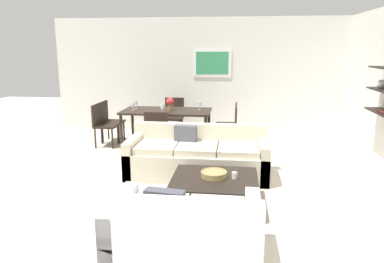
% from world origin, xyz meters
% --- Properties ---
extents(ground_plane, '(18.00, 18.00, 0.00)m').
position_xyz_m(ground_plane, '(0.00, 0.00, 0.00)').
color(ground_plane, beige).
extents(back_wall_unit, '(8.40, 0.09, 2.70)m').
position_xyz_m(back_wall_unit, '(0.30, 3.53, 1.35)').
color(back_wall_unit, silver).
rests_on(back_wall_unit, ground).
extents(sofa_beige, '(2.21, 0.90, 0.78)m').
position_xyz_m(sofa_beige, '(-0.07, 0.34, 0.29)').
color(sofa_beige, beige).
rests_on(sofa_beige, ground).
extents(loveseat_white, '(1.42, 0.90, 0.78)m').
position_xyz_m(loveseat_white, '(0.08, -2.12, 0.29)').
color(loveseat_white, white).
rests_on(loveseat_white, ground).
extents(coffee_table, '(1.10, 1.01, 0.38)m').
position_xyz_m(coffee_table, '(0.28, -0.82, 0.19)').
color(coffee_table, black).
rests_on(coffee_table, ground).
extents(decorative_bowl, '(0.34, 0.34, 0.08)m').
position_xyz_m(decorative_bowl, '(0.27, -0.77, 0.42)').
color(decorative_bowl, '#99844C').
rests_on(decorative_bowl, coffee_table).
extents(candle_jar, '(0.07, 0.07, 0.09)m').
position_xyz_m(candle_jar, '(0.53, -0.81, 0.42)').
color(candle_jar, silver).
rests_on(candle_jar, coffee_table).
extents(dining_table, '(1.82, 0.93, 0.75)m').
position_xyz_m(dining_table, '(-0.91, 2.09, 0.68)').
color(dining_table, black).
rests_on(dining_table, ground).
extents(dining_chair_right_near, '(0.44, 0.44, 0.88)m').
position_xyz_m(dining_chair_right_near, '(0.41, 1.88, 0.50)').
color(dining_chair_right_near, black).
rests_on(dining_chair_right_near, ground).
extents(dining_chair_head, '(0.44, 0.44, 0.88)m').
position_xyz_m(dining_chair_head, '(-0.91, 2.97, 0.50)').
color(dining_chair_head, black).
rests_on(dining_chair_head, ground).
extents(dining_chair_left_near, '(0.44, 0.44, 0.88)m').
position_xyz_m(dining_chair_left_near, '(-2.22, 1.88, 0.50)').
color(dining_chair_left_near, black).
rests_on(dining_chair_left_near, ground).
extents(dining_chair_left_far, '(0.44, 0.44, 0.88)m').
position_xyz_m(dining_chair_left_far, '(-2.22, 2.30, 0.50)').
color(dining_chair_left_far, black).
rests_on(dining_chair_left_far, ground).
extents(dining_chair_foot, '(0.44, 0.44, 0.88)m').
position_xyz_m(dining_chair_foot, '(-0.91, 1.22, 0.50)').
color(dining_chair_foot, black).
rests_on(dining_chair_foot, ground).
extents(dining_chair_right_far, '(0.44, 0.44, 0.88)m').
position_xyz_m(dining_chair_right_far, '(0.41, 2.30, 0.50)').
color(dining_chair_right_far, black).
rests_on(dining_chair_right_far, ground).
extents(wine_glass_foot, '(0.06, 0.06, 0.19)m').
position_xyz_m(wine_glass_foot, '(-0.91, 1.68, 0.88)').
color(wine_glass_foot, silver).
rests_on(wine_glass_foot, dining_table).
extents(wine_glass_left_near, '(0.06, 0.06, 0.15)m').
position_xyz_m(wine_glass_left_near, '(-1.58, 1.98, 0.86)').
color(wine_glass_left_near, silver).
rests_on(wine_glass_left_near, dining_table).
extents(wine_glass_left_far, '(0.06, 0.06, 0.17)m').
position_xyz_m(wine_glass_left_far, '(-1.58, 2.21, 0.87)').
color(wine_glass_left_far, silver).
rests_on(wine_glass_left_far, dining_table).
extents(wine_glass_right_far, '(0.07, 0.07, 0.18)m').
position_xyz_m(wine_glass_right_far, '(-0.23, 2.21, 0.88)').
color(wine_glass_right_far, silver).
rests_on(wine_glass_right_far, dining_table).
extents(centerpiece_vase, '(0.16, 0.16, 0.26)m').
position_xyz_m(centerpiece_vase, '(-0.83, 2.08, 0.90)').
color(centerpiece_vase, olive).
rests_on(centerpiece_vase, dining_table).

